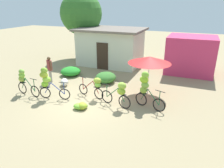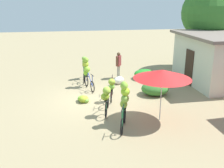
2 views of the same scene
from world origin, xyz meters
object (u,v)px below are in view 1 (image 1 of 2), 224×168
object	(u,v)px
person_vendor	(50,67)
banana_pile_on_ground	(81,106)
shop_pink	(190,55)
bicycle_by_shop	(119,92)
bicycle_near_pile	(47,81)
bicycle_rightmost	(146,87)
market_umbrella	(149,60)
bicycle_leftmost	(24,80)
tree_behind_building	(81,14)
building_low	(111,46)
bicycle_center_loaded	(95,86)
produce_sack	(64,82)

from	to	relation	value
person_vendor	banana_pile_on_ground	bearing A→B (deg)	-34.00
shop_pink	bicycle_by_shop	distance (m)	7.56
bicycle_near_pile	bicycle_rightmost	bearing A→B (deg)	11.75
shop_pink	bicycle_near_pile	bearing A→B (deg)	-130.62
shop_pink	bicycle_near_pile	world-z (taller)	shop_pink
banana_pile_on_ground	bicycle_rightmost	bearing A→B (deg)	26.87
shop_pink	market_umbrella	xyz separation A→B (m)	(-1.83, -4.98, 0.64)
bicycle_rightmost	shop_pink	bearing A→B (deg)	76.28
bicycle_leftmost	shop_pink	bearing A→B (deg)	43.29
tree_behind_building	bicycle_rightmost	xyz separation A→B (m)	(7.62, -7.42, -2.81)
shop_pink	banana_pile_on_ground	size ratio (longest dim) A/B	4.25
market_umbrella	building_low	bearing A→B (deg)	130.93
bicycle_near_pile	shop_pink	bearing A→B (deg)	49.38
market_umbrella	bicycle_rightmost	distance (m)	1.80
bicycle_by_shop	bicycle_rightmost	xyz separation A→B (m)	(1.12, 0.51, 0.25)
tree_behind_building	bicycle_leftmost	distance (m)	9.05
person_vendor	bicycle_rightmost	bearing A→B (deg)	-9.49
bicycle_rightmost	banana_pile_on_ground	bearing A→B (deg)	-153.13
bicycle_center_loaded	shop_pink	bearing A→B (deg)	56.86
bicycle_rightmost	bicycle_near_pile	bearing A→B (deg)	-168.25
bicycle_leftmost	person_vendor	xyz separation A→B (m)	(0.09, 2.08, 0.19)
tree_behind_building	market_umbrella	bearing A→B (deg)	-38.54
bicycle_leftmost	banana_pile_on_ground	xyz separation A→B (m)	(3.70, -0.36, -0.67)
tree_behind_building	bicycle_center_loaded	xyz separation A→B (m)	(4.94, -7.44, -3.14)
banana_pile_on_ground	bicycle_near_pile	bearing A→B (deg)	170.41
person_vendor	bicycle_leftmost	bearing A→B (deg)	-92.47
shop_pink	produce_sack	world-z (taller)	shop_pink
bicycle_leftmost	bicycle_by_shop	distance (m)	5.32
bicycle_by_shop	market_umbrella	bearing A→B (deg)	66.67
bicycle_leftmost	banana_pile_on_ground	distance (m)	3.78
bicycle_by_shop	bicycle_rightmost	distance (m)	1.26
tree_behind_building	market_umbrella	distance (m)	9.63
tree_behind_building	bicycle_by_shop	distance (m)	10.70
bicycle_near_pile	produce_sack	size ratio (longest dim) A/B	2.42
bicycle_leftmost	banana_pile_on_ground	bearing A→B (deg)	-5.49
market_umbrella	person_vendor	size ratio (longest dim) A/B	1.38
shop_pink	bicycle_rightmost	xyz separation A→B (m)	(-1.59, -6.53, -0.26)
market_umbrella	banana_pile_on_ground	size ratio (longest dim) A/B	3.00
tree_behind_building	banana_pile_on_ground	xyz separation A→B (m)	(4.90, -8.80, -3.69)
shop_pink	banana_pile_on_ground	xyz separation A→B (m)	(-4.31, -7.90, -1.14)
bicycle_leftmost	produce_sack	world-z (taller)	bicycle_leftmost
building_low	produce_sack	world-z (taller)	building_low
shop_pink	bicycle_by_shop	world-z (taller)	shop_pink
tree_behind_building	person_vendor	world-z (taller)	tree_behind_building
market_umbrella	bicycle_by_shop	xyz separation A→B (m)	(-0.89, -2.06, -1.16)
tree_behind_building	produce_sack	bearing A→B (deg)	-69.68
bicycle_leftmost	bicycle_near_pile	bearing A→B (deg)	0.32
bicycle_near_pile	produce_sack	xyz separation A→B (m)	(-0.31, 1.87, -0.77)
bicycle_leftmost	bicycle_by_shop	bearing A→B (deg)	5.47
shop_pink	bicycle_by_shop	size ratio (longest dim) A/B	1.91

